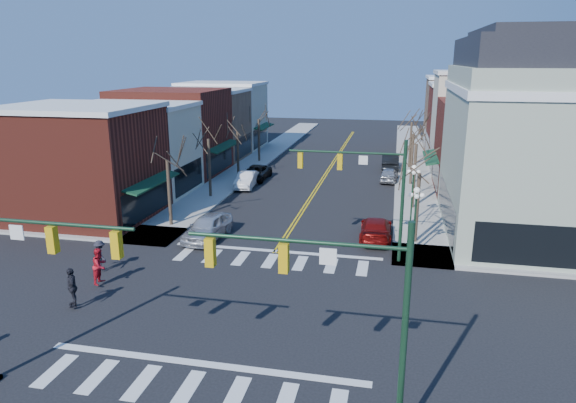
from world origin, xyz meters
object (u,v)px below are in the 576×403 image
Objects in this scene: car_left_near at (208,227)px; car_left_mid at (246,180)px; pedestrian_dark_b at (100,255)px; pedestrian_dark_a at (72,287)px; car_right_far at (390,162)px; lamppost_corner at (416,210)px; car_left_far at (256,173)px; car_right_mid at (389,175)px; lamppost_midblock at (413,184)px; car_right_near at (376,229)px; victorian_corner at (550,136)px; pedestrian_red_b at (100,266)px.

car_left_mid is at bearing 101.89° from car_left_near.
car_left_mid is at bearing -63.01° from pedestrian_dark_b.
pedestrian_dark_a is at bearing 138.93° from pedestrian_dark_b.
pedestrian_dark_b reaches higher than car_right_far.
car_left_far is at bearing 129.49° from lamppost_corner.
car_left_far is 1.23× the size of car_right_mid.
lamppost_midblock is 21.09m from pedestrian_dark_b.
victorian_corner is at bearing -164.32° from car_right_near.
lamppost_corner is 0.86× the size of car_right_far.
pedestrian_red_b is at bearing -151.09° from victorian_corner.
lamppost_midblock is at bearing -36.31° from car_left_far.
victorian_corner is at bearing 88.15° from pedestrian_dark_a.
lamppost_corner is 23.07m from car_left_far.
lamppost_midblock is at bearing -49.24° from pedestrian_red_b.
pedestrian_dark_a reaches higher than car_right_far.
car_left_mid is at bearing 159.51° from victorian_corner.
lamppost_midblock is 13.52m from car_right_mid.
victorian_corner is 2.97× the size of car_left_near.
car_left_far is at bearing -3.48° from pedestrian_red_b.
car_right_far reaches higher than car_right_mid.
car_right_near is 18.70m from pedestrian_dark_a.
car_left_near is at bearing 64.52° from car_right_far.
pedestrian_dark_b is (-17.04, -12.26, -1.97)m from lamppost_midblock.
car_right_near is at bearing -122.20° from lamppost_midblock.
lamppost_midblock is at bearing -123.16° from car_right_near.
car_right_near is 16.88m from car_right_mid.
pedestrian_red_b reaches higher than pedestrian_dark_a.
victorian_corner reaches higher than pedestrian_red_b.
car_left_near reaches higher than car_left_far.
pedestrian_dark_b is at bearing -155.10° from victorian_corner.
car_right_near is 22.57m from car_right_far.
car_left_mid is 2.29× the size of pedestrian_dark_a.
car_left_near is (-13.12, -5.94, -2.14)m from lamppost_midblock.
lamppost_midblock is 18.55m from car_left_far.
victorian_corner is 3.29× the size of lamppost_corner.
pedestrian_red_b reaches higher than car_left_mid.
car_right_mid is at bearing 126.39° from victorian_corner.
lamppost_corner reaches higher than car_right_mid.
lamppost_corner is 6.50m from lamppost_midblock.
car_left_near is 0.97× the size of car_right_near.
pedestrian_red_b is (-24.32, -13.43, -5.54)m from victorian_corner.
car_left_far is 25.20m from pedestrian_red_b.
car_left_far is at bearing 100.79° from car_left_near.
lamppost_corner is 20.74m from car_left_mid.
pedestrian_dark_a reaches higher than car_right_mid.
pedestrian_red_b is at bearing -92.01° from car_left_far.
lamppost_midblock is 14.56m from car_left_near.
lamppost_midblock reaches higher than pedestrian_red_b.
car_right_near is 17.13m from pedestrian_red_b.
car_right_far is at bearing -23.67° from pedestrian_red_b.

